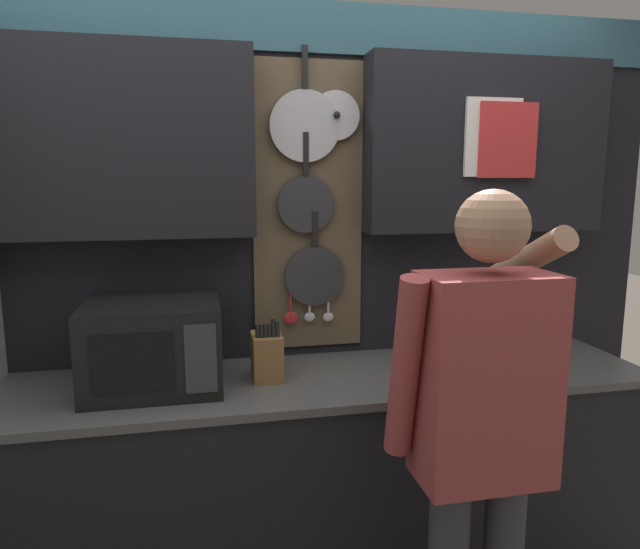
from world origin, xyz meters
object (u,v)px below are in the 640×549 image
microwave (154,345)px  person (481,421)px  knife_block (267,356)px  utensil_crock (447,345)px

microwave → person: 1.15m
person → knife_block: bearing=131.6°
knife_block → person: size_ratio=0.14×
microwave → utensil_crock: bearing=0.1°
microwave → person: size_ratio=0.29×
microwave → knife_block: 0.41m
microwave → utensil_crock: utensil_crock is taller
utensil_crock → person: (-0.17, -0.62, -0.04)m
microwave → person: (0.96, -0.62, -0.11)m
knife_block → person: 0.83m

